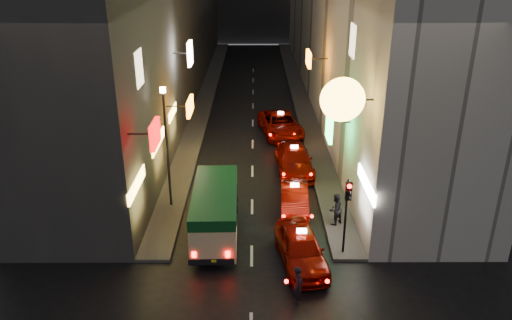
{
  "coord_description": "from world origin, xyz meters",
  "views": [
    {
      "loc": [
        0.13,
        -9.93,
        12.41
      ],
      "look_at": [
        0.2,
        13.0,
        2.65
      ],
      "focal_mm": 35.0,
      "sensor_mm": 36.0,
      "label": 1
    }
  ],
  "objects_px": {
    "minibus": "(215,207)",
    "taxi_near": "(301,246)",
    "traffic_light": "(347,202)",
    "pedestrian_crossing": "(298,282)",
    "lamp_post": "(166,140)"
  },
  "relations": [
    {
      "from": "pedestrian_crossing",
      "to": "lamp_post",
      "type": "xyz_separation_m",
      "value": [
        -5.96,
        7.57,
        2.84
      ]
    },
    {
      "from": "minibus",
      "to": "taxi_near",
      "type": "bearing_deg",
      "value": -30.01
    },
    {
      "from": "minibus",
      "to": "traffic_light",
      "type": "height_order",
      "value": "traffic_light"
    },
    {
      "from": "taxi_near",
      "to": "lamp_post",
      "type": "relative_size",
      "value": 0.92
    },
    {
      "from": "lamp_post",
      "to": "pedestrian_crossing",
      "type": "bearing_deg",
      "value": -51.77
    },
    {
      "from": "pedestrian_crossing",
      "to": "traffic_light",
      "type": "relative_size",
      "value": 0.5
    },
    {
      "from": "minibus",
      "to": "lamp_post",
      "type": "distance_m",
      "value": 4.42
    },
    {
      "from": "pedestrian_crossing",
      "to": "taxi_near",
      "type": "bearing_deg",
      "value": -1.9
    },
    {
      "from": "minibus",
      "to": "taxi_near",
      "type": "distance_m",
      "value": 4.38
    },
    {
      "from": "taxi_near",
      "to": "pedestrian_crossing",
      "type": "relative_size",
      "value": 3.25
    },
    {
      "from": "minibus",
      "to": "taxi_near",
      "type": "height_order",
      "value": "minibus"
    },
    {
      "from": "minibus",
      "to": "traffic_light",
      "type": "distance_m",
      "value": 6.01
    },
    {
      "from": "minibus",
      "to": "taxi_near",
      "type": "relative_size",
      "value": 0.98
    },
    {
      "from": "minibus",
      "to": "traffic_light",
      "type": "relative_size",
      "value": 1.61
    },
    {
      "from": "taxi_near",
      "to": "traffic_light",
      "type": "distance_m",
      "value": 2.69
    }
  ]
}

